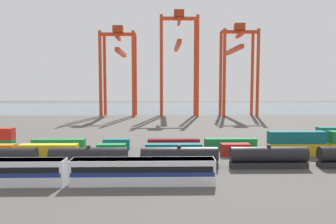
{
  "coord_description": "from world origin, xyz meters",
  "views": [
    {
      "loc": [
        2.02,
        -68.72,
        15.04
      ],
      "look_at": [
        4.24,
        32.41,
        6.69
      ],
      "focal_mm": 34.6,
      "sensor_mm": 36.0,
      "label": 1
    }
  ],
  "objects_px": {
    "gantry_crane_central": "(179,54)",
    "gantry_crane_east": "(237,60)",
    "freight_tank_row": "(179,157)",
    "gantry_crane_west": "(119,62)",
    "passenger_train": "(68,171)",
    "shipping_container_11": "(59,145)",
    "shipping_container_5": "(296,149)",
    "shipping_container_15": "(287,144)"
  },
  "relations": [
    {
      "from": "shipping_container_11",
      "to": "shipping_container_5",
      "type": "bearing_deg",
      "value": -7.23
    },
    {
      "from": "gantry_crane_west",
      "to": "shipping_container_5",
      "type": "bearing_deg",
      "value": -61.87
    },
    {
      "from": "shipping_container_5",
      "to": "gantry_crane_west",
      "type": "relative_size",
      "value": 0.28
    },
    {
      "from": "freight_tank_row",
      "to": "gantry_crane_east",
      "type": "bearing_deg",
      "value": 71.46
    },
    {
      "from": "shipping_container_5",
      "to": "shipping_container_11",
      "type": "height_order",
      "value": "same"
    },
    {
      "from": "freight_tank_row",
      "to": "gantry_crane_east",
      "type": "xyz_separation_m",
      "value": [
        34.86,
        103.92,
        25.67
      ]
    },
    {
      "from": "passenger_train",
      "to": "shipping_container_15",
      "type": "distance_m",
      "value": 51.19
    },
    {
      "from": "freight_tank_row",
      "to": "shipping_container_11",
      "type": "bearing_deg",
      "value": 147.85
    },
    {
      "from": "shipping_container_15",
      "to": "gantry_crane_central",
      "type": "bearing_deg",
      "value": 103.58
    },
    {
      "from": "passenger_train",
      "to": "gantry_crane_west",
      "type": "distance_m",
      "value": 115.67
    },
    {
      "from": "passenger_train",
      "to": "gantry_crane_west",
      "type": "xyz_separation_m",
      "value": [
        -6.52,
        112.85,
        24.54
      ]
    },
    {
      "from": "shipping_container_5",
      "to": "gantry_crane_central",
      "type": "distance_m",
      "value": 99.93
    },
    {
      "from": "freight_tank_row",
      "to": "shipping_container_11",
      "type": "distance_m",
      "value": 32.01
    },
    {
      "from": "passenger_train",
      "to": "gantry_crane_west",
      "type": "height_order",
      "value": "gantry_crane_west"
    },
    {
      "from": "gantry_crane_central",
      "to": "gantry_crane_east",
      "type": "bearing_deg",
      "value": 0.53
    },
    {
      "from": "freight_tank_row",
      "to": "shipping_container_11",
      "type": "relative_size",
      "value": 6.57
    },
    {
      "from": "passenger_train",
      "to": "shipping_container_11",
      "type": "relative_size",
      "value": 3.68
    },
    {
      "from": "shipping_container_11",
      "to": "passenger_train",
      "type": "bearing_deg",
      "value": -69.9
    },
    {
      "from": "gantry_crane_east",
      "to": "shipping_container_11",
      "type": "bearing_deg",
      "value": -125.48
    },
    {
      "from": "shipping_container_5",
      "to": "shipping_container_15",
      "type": "xyz_separation_m",
      "value": [
        0.57,
        6.71,
        0.0
      ]
    },
    {
      "from": "shipping_container_15",
      "to": "gantry_crane_central",
      "type": "distance_m",
      "value": 93.81
    },
    {
      "from": "passenger_train",
      "to": "gantry_crane_east",
      "type": "height_order",
      "value": "gantry_crane_east"
    },
    {
      "from": "gantry_crane_central",
      "to": "shipping_container_5",
      "type": "bearing_deg",
      "value": -77.69
    },
    {
      "from": "shipping_container_5",
      "to": "gantry_crane_west",
      "type": "height_order",
      "value": "gantry_crane_west"
    },
    {
      "from": "freight_tank_row",
      "to": "gantry_crane_east",
      "type": "height_order",
      "value": "gantry_crane_east"
    },
    {
      "from": "shipping_container_15",
      "to": "shipping_container_11",
      "type": "bearing_deg",
      "value": 180.0
    },
    {
      "from": "shipping_container_5",
      "to": "passenger_train",
      "type": "bearing_deg",
      "value": -155.4
    },
    {
      "from": "shipping_container_5",
      "to": "gantry_crane_east",
      "type": "xyz_separation_m",
      "value": [
        9.02,
        93.61,
        26.34
      ]
    },
    {
      "from": "gantry_crane_east",
      "to": "shipping_container_5",
      "type": "bearing_deg",
      "value": -95.51
    },
    {
      "from": "gantry_crane_central",
      "to": "gantry_crane_east",
      "type": "distance_m",
      "value": 29.54
    },
    {
      "from": "gantry_crane_central",
      "to": "gantry_crane_west",
      "type": "bearing_deg",
      "value": -179.46
    },
    {
      "from": "gantry_crane_west",
      "to": "gantry_crane_east",
      "type": "height_order",
      "value": "gantry_crane_east"
    },
    {
      "from": "gantry_crane_central",
      "to": "gantry_crane_east",
      "type": "relative_size",
      "value": 1.14
    },
    {
      "from": "shipping_container_11",
      "to": "gantry_crane_west",
      "type": "relative_size",
      "value": 0.28
    },
    {
      "from": "shipping_container_5",
      "to": "freight_tank_row",
      "type": "bearing_deg",
      "value": -158.23
    },
    {
      "from": "freight_tank_row",
      "to": "gantry_crane_west",
      "type": "relative_size",
      "value": 1.82
    },
    {
      "from": "passenger_train",
      "to": "freight_tank_row",
      "type": "relative_size",
      "value": 0.56
    },
    {
      "from": "shipping_container_5",
      "to": "shipping_container_15",
      "type": "relative_size",
      "value": 2.0
    },
    {
      "from": "passenger_train",
      "to": "shipping_container_5",
      "type": "height_order",
      "value": "passenger_train"
    },
    {
      "from": "gantry_crane_west",
      "to": "gantry_crane_central",
      "type": "relative_size",
      "value": 0.85
    },
    {
      "from": "shipping_container_11",
      "to": "gantry_crane_central",
      "type": "bearing_deg",
      "value": 69.4
    },
    {
      "from": "passenger_train",
      "to": "gantry_crane_central",
      "type": "relative_size",
      "value": 0.87
    }
  ]
}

